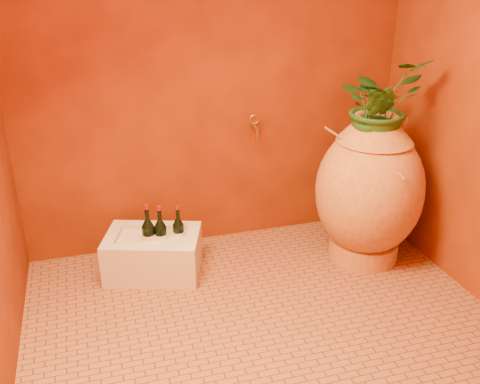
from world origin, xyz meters
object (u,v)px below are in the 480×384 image
object	(u,v)px
wine_bottle_a	(179,234)
wine_bottle_b	(149,236)
amphora	(369,190)
stone_basin	(153,255)
wall_tap	(255,126)
wine_bottle_c	(161,236)

from	to	relation	value
wine_bottle_a	wine_bottle_b	size ratio (longest dim) A/B	0.90
amphora	wine_bottle_b	bearing A→B (deg)	172.18
stone_basin	wall_tap	bearing A→B (deg)	20.00
wine_bottle_c	wall_tap	xyz separation A→B (m)	(0.69, 0.28, 0.55)
wine_bottle_a	wall_tap	xyz separation A→B (m)	(0.57, 0.27, 0.56)
amphora	wine_bottle_c	bearing A→B (deg)	172.08
amphora	stone_basin	world-z (taller)	amphora
stone_basin	wall_tap	distance (m)	1.04
wine_bottle_b	wall_tap	bearing A→B (deg)	19.98
wine_bottle_a	wall_tap	distance (m)	0.85
stone_basin	wine_bottle_a	world-z (taller)	wine_bottle_a
amphora	wall_tap	world-z (taller)	amphora
amphora	wine_bottle_c	xyz separation A→B (m)	(-1.29, 0.18, -0.22)
stone_basin	wine_bottle_b	xyz separation A→B (m)	(-0.02, -0.01, 0.13)
amphora	wine_bottle_b	world-z (taller)	amphora
wine_bottle_a	wine_bottle_c	bearing A→B (deg)	-172.79
wall_tap	wine_bottle_b	bearing A→B (deg)	-160.02
wall_tap	amphora	bearing A→B (deg)	-37.52
amphora	wine_bottle_b	distance (m)	1.39
amphora	wall_tap	xyz separation A→B (m)	(-0.60, 0.46, 0.33)
wine_bottle_b	wine_bottle_c	distance (m)	0.07
wine_bottle_b	wall_tap	world-z (taller)	wall_tap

